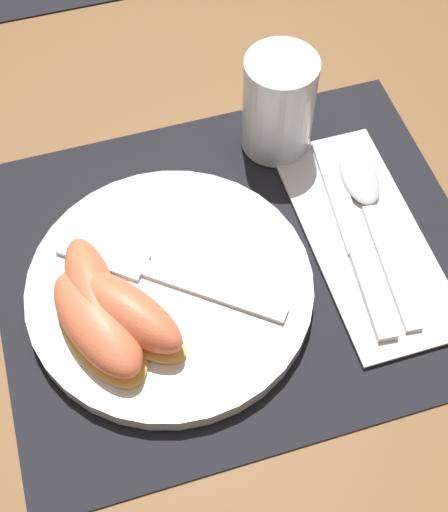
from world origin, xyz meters
name	(u,v)px	position (x,y,z in m)	size (l,w,h in m)	color
ground_plane	(237,263)	(0.00, 0.00, 0.00)	(3.00, 3.00, 0.00)	brown
placemat	(237,262)	(0.00, 0.00, 0.00)	(0.41, 0.34, 0.00)	black
plate	(170,288)	(-0.06, -0.01, 0.01)	(0.24, 0.24, 0.02)	white
juice_glass	(278,109)	(0.08, 0.12, 0.05)	(0.07, 0.07, 0.10)	silver
napkin	(365,236)	(0.11, -0.01, 0.01)	(0.10, 0.23, 0.00)	white
knife	(354,238)	(0.10, -0.01, 0.01)	(0.04, 0.21, 0.01)	silver
spoon	(367,200)	(0.13, 0.02, 0.01)	(0.04, 0.19, 0.01)	silver
fork	(154,271)	(-0.07, 0.00, 0.02)	(0.17, 0.14, 0.00)	silver
citrus_wedge_0	(94,295)	(-0.12, -0.02, 0.04)	(0.05, 0.11, 0.04)	#F7C656
citrus_wedge_1	(98,325)	(-0.13, -0.04, 0.04)	(0.09, 0.12, 0.04)	#F7C656
citrus_wedge_2	(125,312)	(-0.10, -0.04, 0.04)	(0.10, 0.12, 0.04)	#F7C656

